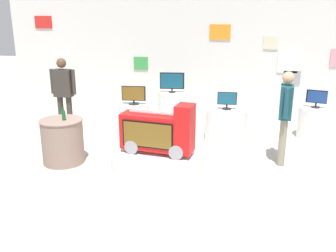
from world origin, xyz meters
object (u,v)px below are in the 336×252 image
(side_table_round, at_px, (63,141))
(display_pedestal_center_rear, at_px, (172,105))
(tv_on_far_right, at_px, (317,98))
(bottle_on_side_table, at_px, (64,115))
(tv_on_center_rear, at_px, (172,81))
(shopper_browsing_near_truck, at_px, (64,90))
(novelty_firetruck_tv, at_px, (158,133))
(tv_on_left_rear, at_px, (227,100))
(shopper_browsing_rear, at_px, (285,111))
(display_pedestal_right_rear, at_px, (134,119))
(main_display_pedestal, at_px, (157,161))
(display_pedestal_far_right, at_px, (314,123))
(tv_on_right_rear, at_px, (134,95))
(display_pedestal_left_rear, at_px, (226,125))

(side_table_round, bearing_deg, display_pedestal_center_rear, 66.19)
(tv_on_far_right, xyz_separation_m, bottle_on_side_table, (-4.49, -2.19, 0.01))
(tv_on_center_rear, xyz_separation_m, shopper_browsing_near_truck, (-2.05, -1.61, 0.03))
(tv_on_center_rear, height_order, side_table_round, tv_on_center_rear)
(novelty_firetruck_tv, height_order, tv_on_left_rear, novelty_firetruck_tv)
(display_pedestal_center_rear, xyz_separation_m, bottle_on_side_table, (-1.32, -3.16, 0.54))
(tv_on_center_rear, height_order, shopper_browsing_rear, shopper_browsing_rear)
(display_pedestal_right_rear, bearing_deg, tv_on_left_rear, -2.42)
(main_display_pedestal, bearing_deg, shopper_browsing_rear, 16.46)
(display_pedestal_far_right, distance_m, bottle_on_side_table, 5.03)
(tv_on_left_rear, distance_m, display_pedestal_center_rear, 2.05)
(bottle_on_side_table, bearing_deg, shopper_browsing_rear, 9.96)
(display_pedestal_far_right, height_order, bottle_on_side_table, bottle_on_side_table)
(display_pedestal_center_rear, bearing_deg, tv_on_center_rear, -95.32)
(novelty_firetruck_tv, height_order, bottle_on_side_table, novelty_firetruck_tv)
(shopper_browsing_rear, bearing_deg, display_pedestal_center_rear, 133.27)
(display_pedestal_far_right, distance_m, shopper_browsing_near_truck, 5.30)
(tv_on_right_rear, bearing_deg, main_display_pedestal, -63.51)
(tv_on_right_rear, relative_size, bottle_on_side_table, 2.35)
(bottle_on_side_table, xyz_separation_m, shopper_browsing_rear, (3.69, 0.65, 0.08))
(display_pedestal_right_rear, bearing_deg, side_table_round, -113.88)
(main_display_pedestal, bearing_deg, display_pedestal_center_rear, 95.26)
(tv_on_right_rear, bearing_deg, side_table_round, -113.92)
(main_display_pedestal, distance_m, shopper_browsing_near_truck, 2.90)
(display_pedestal_left_rear, distance_m, display_pedestal_right_rear, 1.96)
(bottle_on_side_table, height_order, shopper_browsing_near_truck, shopper_browsing_near_truck)
(novelty_firetruck_tv, height_order, tv_on_far_right, novelty_firetruck_tv)
(tv_on_left_rear, relative_size, display_pedestal_center_rear, 0.55)
(main_display_pedestal, relative_size, display_pedestal_far_right, 2.39)
(main_display_pedestal, height_order, side_table_round, side_table_round)
(tv_on_left_rear, bearing_deg, side_table_round, -148.14)
(tv_on_center_rear, height_order, tv_on_far_right, tv_on_center_rear)
(shopper_browsing_rear, bearing_deg, tv_on_center_rear, 133.33)
(display_pedestal_right_rear, xyz_separation_m, tv_on_right_rear, (-0.00, -0.00, 0.53))
(main_display_pedestal, relative_size, tv_on_center_rear, 2.64)
(main_display_pedestal, distance_m, display_pedestal_center_rear, 3.15)
(main_display_pedestal, bearing_deg, bottle_on_side_table, -178.78)
(main_display_pedestal, relative_size, side_table_round, 2.01)
(bottle_on_side_table, bearing_deg, display_pedestal_far_right, 26.07)
(display_pedestal_left_rear, height_order, shopper_browsing_rear, shopper_browsing_rear)
(novelty_firetruck_tv, height_order, tv_on_right_rear, novelty_firetruck_tv)
(display_pedestal_far_right, height_order, shopper_browsing_near_truck, shopper_browsing_near_truck)
(display_pedestal_center_rear, bearing_deg, display_pedestal_right_rear, -113.72)
(tv_on_right_rear, height_order, side_table_round, tv_on_right_rear)
(novelty_firetruck_tv, relative_size, display_pedestal_center_rear, 1.76)
(main_display_pedestal, bearing_deg, tv_on_right_rear, 116.49)
(novelty_firetruck_tv, height_order, display_pedestal_left_rear, novelty_firetruck_tv)
(display_pedestal_center_rear, relative_size, tv_on_center_rear, 1.20)
(tv_on_left_rear, relative_size, shopper_browsing_near_truck, 0.24)
(display_pedestal_left_rear, bearing_deg, main_display_pedestal, -122.51)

